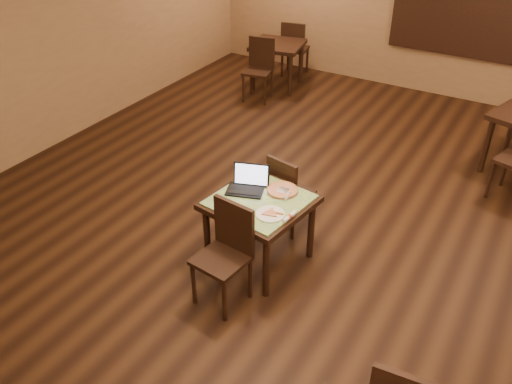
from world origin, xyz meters
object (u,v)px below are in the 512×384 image
Objects in this scene: other_table_b_chair_far at (294,46)px; other_table_b_chair_near at (260,65)px; chair_main_far at (287,190)px; laptop at (248,183)px; other_table_b at (278,51)px; tiled_table at (260,208)px; pizza_pan at (282,191)px; chair_main_near at (227,248)px.

other_table_b_chair_near is at bearing 77.17° from other_table_b_chair_far.
other_table_b_chair_far reaches higher than chair_main_far.
other_table_b_chair_near is 1.19m from other_table_b_chair_far.
laptop is 0.42× the size of other_table_b_chair_far.
tiled_table is at bearing -74.51° from other_table_b.
other_table_b is (-2.15, 3.69, 0.13)m from chair_main_far.
chair_main_far is 0.47m from pizza_pan.
chair_main_near is at bearing -81.24° from tiled_table.
laptop is at bearing -72.39° from other_table_b_chair_near.
chair_main_far is 0.62m from laptop.
tiled_table is 4.31m from other_table_b_chair_near.
other_table_b_chair_far is at bearing 117.74° from chair_main_near.
other_table_b_chair_far is at bearing 92.46° from laptop.
chair_main_near is 1.10× the size of chair_main_far.
tiled_table is 0.29m from pizza_pan.
chair_main_near is 1.00× the size of other_table_b_chair_near.
chair_main_near reaches higher than chair_main_far.
chair_main_near is (0.01, -0.61, -0.08)m from tiled_table.
other_table_b_chair_far is at bearing 77.17° from other_table_b_chair_near.
other_table_b_chair_far is (-2.15, 5.51, -0.00)m from chair_main_near.
other_table_b_chair_far is (0.02, 0.59, -0.08)m from other_table_b.
other_table_b_chair_near reaches higher than laptop.
chair_main_near is at bearing -93.35° from laptop.
chair_main_far is at bearing -66.20° from other_table_b_chair_near.
chair_main_far is 2.76× the size of pizza_pan.
other_table_b_chair_far is (-2.13, 4.28, 0.05)m from chair_main_far.
other_table_b is 0.97× the size of other_table_b_chair_far.
other_table_b_chair_far is at bearing -51.73° from chair_main_far.
other_table_b_chair_far reaches higher than tiled_table.
other_table_b is at bearing 77.17° from other_table_b_chair_near.
other_table_b is at bearing 124.47° from tiled_table.
other_table_b_chair_far is (-2.27, 4.66, -0.19)m from pizza_pan.
chair_main_far is 0.91× the size of other_table_b_chair_near.
tiled_table is 3.08× the size of pizza_pan.
chair_main_near is 5.38m from other_table_b.
other_table_b_chair_far is at bearing 77.17° from other_table_b.
chair_main_far reaches higher than pizza_pan.
other_table_b_chair_far is (-2.15, 4.90, -0.09)m from tiled_table.
tiled_table is at bearing -116.57° from pizza_pan.
other_table_b_chair_near is at bearing 128.23° from tiled_table.
laptop is (-0.21, 0.72, 0.25)m from chair_main_near.
other_table_b_chair_near is at bearing -102.83° from other_table_b.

